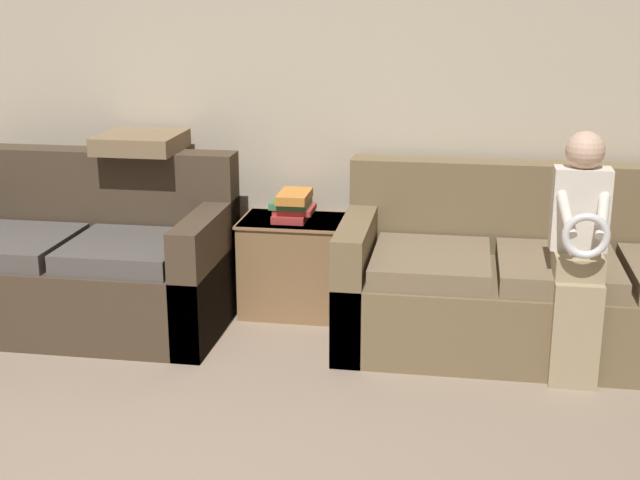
{
  "coord_description": "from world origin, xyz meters",
  "views": [
    {
      "loc": [
        1.21,
        -2.29,
        1.9
      ],
      "look_at": [
        0.56,
        1.7,
        0.71
      ],
      "focal_mm": 50.0,
      "sensor_mm": 36.0,
      "label": 1
    }
  ],
  "objects_px": {
    "couch_side": "(82,266)",
    "book_stack": "(293,206)",
    "side_shelf": "(294,265)",
    "couch_main": "(553,287)",
    "child_left_seated": "(580,245)",
    "throw_pillow": "(141,142)"
  },
  "relations": [
    {
      "from": "side_shelf",
      "to": "throw_pillow",
      "type": "bearing_deg",
      "value": -176.62
    },
    {
      "from": "couch_side",
      "to": "book_stack",
      "type": "relative_size",
      "value": 5.76
    },
    {
      "from": "couch_main",
      "to": "side_shelf",
      "type": "xyz_separation_m",
      "value": [
        -1.46,
        0.25,
        -0.03
      ]
    },
    {
      "from": "couch_side",
      "to": "side_shelf",
      "type": "relative_size",
      "value": 2.72
    },
    {
      "from": "child_left_seated",
      "to": "couch_side",
      "type": "bearing_deg",
      "value": 173.62
    },
    {
      "from": "couch_main",
      "to": "side_shelf",
      "type": "bearing_deg",
      "value": 170.31
    },
    {
      "from": "couch_main",
      "to": "throw_pillow",
      "type": "relative_size",
      "value": 4.95
    },
    {
      "from": "book_stack",
      "to": "couch_main",
      "type": "bearing_deg",
      "value": -9.47
    },
    {
      "from": "throw_pillow",
      "to": "book_stack",
      "type": "bearing_deg",
      "value": 3.01
    },
    {
      "from": "couch_main",
      "to": "couch_side",
      "type": "relative_size",
      "value": 1.37
    },
    {
      "from": "couch_side",
      "to": "throw_pillow",
      "type": "distance_m",
      "value": 0.78
    },
    {
      "from": "couch_side",
      "to": "child_left_seated",
      "type": "distance_m",
      "value": 2.72
    },
    {
      "from": "side_shelf",
      "to": "throw_pillow",
      "type": "xyz_separation_m",
      "value": [
        -0.88,
        -0.05,
        0.71
      ]
    },
    {
      "from": "couch_side",
      "to": "book_stack",
      "type": "bearing_deg",
      "value": 16.69
    },
    {
      "from": "child_left_seated",
      "to": "book_stack",
      "type": "relative_size",
      "value": 4.23
    },
    {
      "from": "child_left_seated",
      "to": "couch_main",
      "type": "bearing_deg",
      "value": 99.12
    },
    {
      "from": "couch_main",
      "to": "couch_side",
      "type": "xyz_separation_m",
      "value": [
        -2.61,
        -0.1,
        0.01
      ]
    },
    {
      "from": "couch_main",
      "to": "child_left_seated",
      "type": "distance_m",
      "value": 0.54
    },
    {
      "from": "side_shelf",
      "to": "book_stack",
      "type": "height_order",
      "value": "book_stack"
    },
    {
      "from": "throw_pillow",
      "to": "child_left_seated",
      "type": "bearing_deg",
      "value": -14.0
    },
    {
      "from": "child_left_seated",
      "to": "side_shelf",
      "type": "distance_m",
      "value": 1.7
    },
    {
      "from": "side_shelf",
      "to": "throw_pillow",
      "type": "height_order",
      "value": "throw_pillow"
    }
  ]
}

